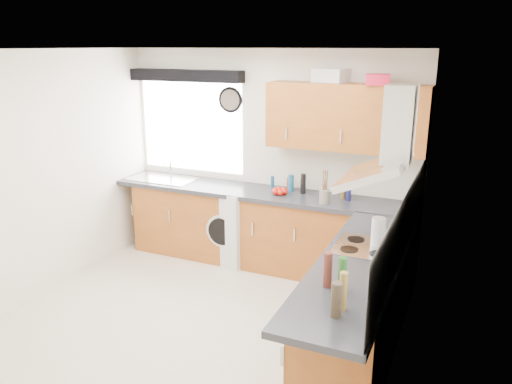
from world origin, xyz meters
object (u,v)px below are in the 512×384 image
at_px(oven, 363,300).
at_px(upper_cabinets, 346,117).
at_px(extractor_hood, 387,147).
at_px(washing_machine, 233,223).

height_order(oven, upper_cabinets, upper_cabinets).
bearing_deg(oven, upper_cabinets, 112.54).
height_order(extractor_hood, upper_cabinets, upper_cabinets).
height_order(oven, extractor_hood, extractor_hood).
bearing_deg(washing_machine, upper_cabinets, 19.32).
bearing_deg(washing_machine, oven, -18.67).
relative_size(oven, extractor_hood, 1.09).
distance_m(extractor_hood, washing_machine, 2.65).
distance_m(extractor_hood, upper_cabinets, 1.48).
distance_m(oven, washing_machine, 2.22).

